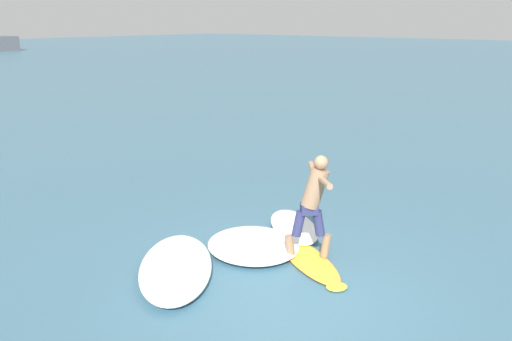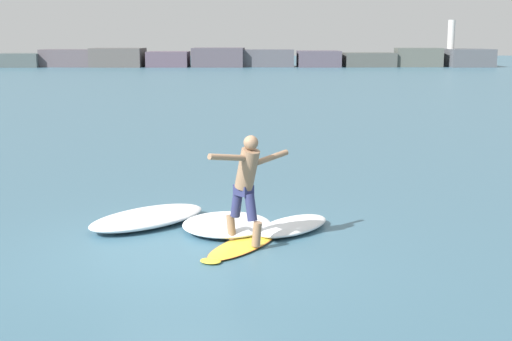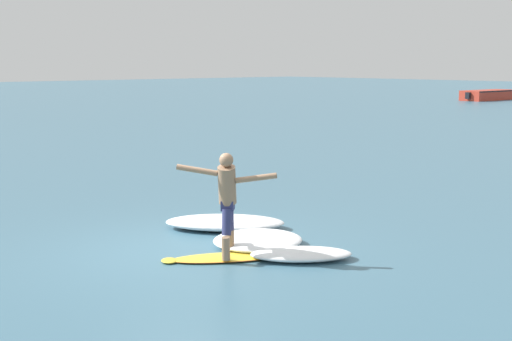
# 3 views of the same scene
# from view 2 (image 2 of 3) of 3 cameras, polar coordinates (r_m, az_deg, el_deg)

# --- Properties ---
(ground_plane) EXTENTS (200.00, 200.00, 0.00)m
(ground_plane) POSITION_cam_2_polar(r_m,az_deg,el_deg) (10.79, -5.56, -6.46)
(ground_plane) COLOR #3F697F
(rock_jetty_breakwater) EXTENTS (49.91, 4.42, 4.62)m
(rock_jetty_breakwater) POSITION_cam_2_polar(r_m,az_deg,el_deg) (72.31, -0.86, 8.98)
(rock_jetty_breakwater) COLOR #4A5556
(rock_jetty_breakwater) RESTS_ON ground
(surfboard) EXTENTS (1.44, 1.96, 0.19)m
(surfboard) POSITION_cam_2_polar(r_m,az_deg,el_deg) (10.97, -1.07, -5.96)
(surfboard) COLOR yellow
(surfboard) RESTS_ON ground
(surfer) EXTENTS (1.21, 1.15, 1.68)m
(surfer) POSITION_cam_2_polar(r_m,az_deg,el_deg) (10.70, -0.77, -0.80)
(surfer) COLOR #936F52
(surfer) RESTS_ON surfboard
(wave_foam_at_tail) EXTENTS (2.36, 2.36, 0.25)m
(wave_foam_at_tail) POSITION_cam_2_polar(r_m,az_deg,el_deg) (12.32, -8.65, -3.75)
(wave_foam_at_tail) COLOR white
(wave_foam_at_tail) RESTS_ON ground
(wave_foam_at_nose) EXTENTS (1.62, 1.75, 0.18)m
(wave_foam_at_nose) POSITION_cam_2_polar(r_m,az_deg,el_deg) (11.82, 2.94, -4.43)
(wave_foam_at_nose) COLOR white
(wave_foam_at_nose) RESTS_ON ground
(wave_foam_beside) EXTENTS (1.54, 1.63, 0.21)m
(wave_foam_beside) POSITION_cam_2_polar(r_m,az_deg,el_deg) (11.84, -2.35, -4.32)
(wave_foam_beside) COLOR white
(wave_foam_beside) RESTS_ON ground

